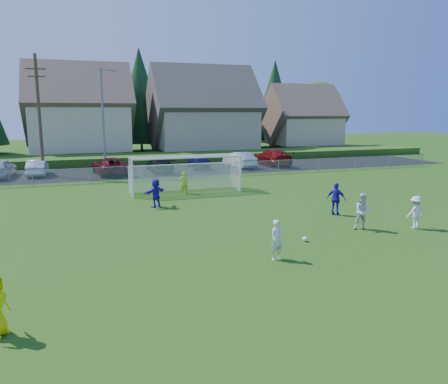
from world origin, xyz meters
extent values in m
plane|color=#193D0C|center=(0.00, 0.00, 0.00)|extent=(160.00, 160.00, 0.00)
plane|color=black|center=(0.00, 27.50, 0.01)|extent=(60.00, 60.00, 0.00)
cube|color=#1E420F|center=(0.00, 35.00, 0.40)|extent=(70.00, 6.00, 0.80)
sphere|color=white|center=(1.93, 3.15, 0.11)|extent=(0.22, 0.22, 0.22)
imported|color=silver|center=(-0.20, 1.50, 0.75)|extent=(0.61, 0.46, 1.50)
imported|color=silver|center=(5.39, 3.92, 0.86)|extent=(1.02, 0.92, 1.73)
imported|color=silver|center=(7.88, 3.35, 0.77)|extent=(1.02, 0.62, 1.54)
imported|color=#2412A9|center=(5.89, 6.88, 0.86)|extent=(0.99, 1.03, 1.72)
imported|color=#2412A9|center=(-2.76, 11.94, 0.82)|extent=(1.54, 1.24, 1.64)
imported|color=#BBEC1B|center=(-0.22, 15.46, 0.73)|extent=(0.57, 0.41, 1.46)
imported|color=#B7BABF|center=(-12.83, 27.36, 0.80)|extent=(2.40, 4.86, 1.59)
imported|color=white|center=(-9.99, 27.61, 0.68)|extent=(1.63, 4.21, 1.37)
imported|color=#520911|center=(-4.07, 26.27, 0.73)|extent=(3.05, 5.53, 1.47)
imported|color=black|center=(0.29, 26.34, 0.68)|extent=(1.94, 4.69, 1.36)
imported|color=#131343|center=(4.27, 27.57, 0.71)|extent=(1.86, 4.23, 1.42)
imported|color=silver|center=(8.30, 27.14, 0.75)|extent=(2.08, 4.68, 1.49)
imported|color=maroon|center=(12.03, 27.54, 0.82)|extent=(2.35, 5.65, 1.63)
cylinder|color=white|center=(-3.65, 15.00, 1.22)|extent=(0.12, 0.12, 2.44)
cylinder|color=white|center=(3.65, 15.00, 1.22)|extent=(0.12, 0.12, 2.44)
cylinder|color=white|center=(0.00, 15.00, 2.44)|extent=(7.30, 0.12, 0.12)
cylinder|color=white|center=(-3.65, 16.80, 0.90)|extent=(0.08, 0.08, 1.80)
cylinder|color=white|center=(3.65, 16.80, 0.90)|extent=(0.08, 0.08, 1.80)
cylinder|color=white|center=(0.00, 16.80, 1.80)|extent=(7.30, 0.08, 0.08)
cube|color=silver|center=(0.00, 16.80, 0.90)|extent=(7.30, 0.02, 1.80)
cube|color=silver|center=(-3.65, 15.90, 1.22)|extent=(0.02, 1.80, 2.44)
cube|color=silver|center=(3.65, 15.90, 1.22)|extent=(0.02, 1.80, 2.44)
cube|color=silver|center=(0.00, 15.90, 2.44)|extent=(7.30, 1.80, 0.02)
cube|color=gray|center=(0.00, 22.00, 1.18)|extent=(52.00, 0.03, 0.03)
cube|color=gray|center=(0.00, 22.00, 0.60)|extent=(52.00, 0.02, 1.14)
cylinder|color=gray|center=(0.00, 22.00, 0.60)|extent=(0.06, 0.06, 1.20)
cylinder|color=gray|center=(26.00, 22.00, 0.60)|extent=(0.06, 0.06, 1.20)
cylinder|color=slate|center=(-4.50, 26.00, 4.50)|extent=(0.18, 0.18, 9.00)
cylinder|color=slate|center=(-4.00, 26.00, 8.80)|extent=(1.20, 0.12, 0.12)
cube|color=slate|center=(-3.40, 26.00, 8.75)|extent=(0.36, 0.18, 0.12)
cylinder|color=#473321|center=(-9.50, 27.00, 5.00)|extent=(0.26, 0.26, 10.00)
cube|color=#473321|center=(-9.50, 27.00, 8.80)|extent=(1.60, 0.10, 0.10)
cube|color=#473321|center=(-9.50, 27.00, 8.20)|extent=(1.30, 0.10, 0.10)
cube|color=#C6B58E|center=(-6.00, 43.00, 3.55)|extent=(11.00, 9.00, 5.50)
pyramid|color=brown|center=(-6.00, 43.00, 11.26)|extent=(12.10, 9.90, 4.96)
cube|color=tan|center=(9.00, 42.00, 3.30)|extent=(12.00, 10.00, 5.00)
pyramid|color=#4C473F|center=(9.00, 42.00, 11.32)|extent=(13.20, 11.00, 5.52)
cube|color=tan|center=(24.00, 43.00, 2.80)|extent=(9.00, 8.00, 4.00)
pyramid|color=brown|center=(24.00, 43.00, 9.21)|extent=(9.90, 8.80, 4.41)
cylinder|color=#382616|center=(-8.00, 51.00, 0.60)|extent=(0.30, 0.30, 1.20)
cone|color=#143819|center=(-8.00, 51.00, 6.60)|extent=(6.24, 6.24, 10.80)
cylinder|color=#382616|center=(2.00, 48.00, 0.60)|extent=(0.30, 0.30, 1.20)
cone|color=#143819|center=(2.00, 48.00, 7.50)|extent=(7.28, 7.28, 12.60)
cylinder|color=#382616|center=(12.00, 50.00, 1.98)|extent=(0.36, 0.36, 3.96)
sphere|color=#2B5B19|center=(12.00, 50.00, 6.82)|extent=(8.36, 8.36, 8.36)
cylinder|color=#382616|center=(22.00, 48.00, 0.60)|extent=(0.30, 0.30, 1.20)
cone|color=#143819|center=(22.00, 48.00, 7.05)|extent=(6.76, 6.76, 11.70)
cylinder|color=#382616|center=(30.00, 49.00, 1.80)|extent=(0.36, 0.36, 3.60)
sphere|color=#2B5B19|center=(30.00, 49.00, 6.20)|extent=(7.60, 7.60, 7.60)
camera|label=1|loc=(-7.16, -12.47, 5.43)|focal=35.00mm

